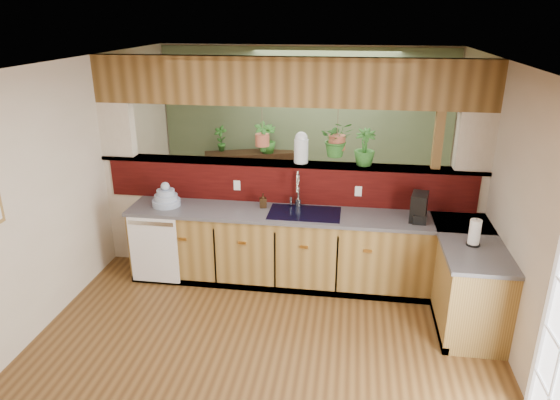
# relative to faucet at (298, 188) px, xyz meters

# --- Properties ---
(ground) EXTENTS (4.60, 7.00, 0.01)m
(ground) POSITION_rel_faucet_xyz_m (-0.15, -1.13, -1.15)
(ground) COLOR brown
(ground) RESTS_ON ground
(ceiling) EXTENTS (4.60, 7.00, 0.01)m
(ceiling) POSITION_rel_faucet_xyz_m (-0.15, -1.13, 1.45)
(ceiling) COLOR brown
(ceiling) RESTS_ON ground
(wall_back) EXTENTS (4.60, 0.02, 2.60)m
(wall_back) POSITION_rel_faucet_xyz_m (-0.15, 2.37, 0.15)
(wall_back) COLOR beige
(wall_back) RESTS_ON ground
(wall_left) EXTENTS (0.02, 7.00, 2.60)m
(wall_left) POSITION_rel_faucet_xyz_m (-2.45, -1.13, 0.15)
(wall_left) COLOR beige
(wall_left) RESTS_ON ground
(wall_right) EXTENTS (0.02, 7.00, 2.60)m
(wall_right) POSITION_rel_faucet_xyz_m (2.15, -1.13, 0.15)
(wall_right) COLOR beige
(wall_right) RESTS_ON ground
(pass_through_partition) EXTENTS (4.60, 0.21, 2.60)m
(pass_through_partition) POSITION_rel_faucet_xyz_m (-0.12, 0.22, 0.04)
(pass_through_partition) COLOR beige
(pass_through_partition) RESTS_ON ground
(pass_through_ledge) EXTENTS (4.60, 0.21, 0.04)m
(pass_through_ledge) POSITION_rel_faucet_xyz_m (-0.15, 0.22, 0.22)
(pass_through_ledge) COLOR brown
(pass_through_ledge) RESTS_ON ground
(header_beam) EXTENTS (4.60, 0.15, 0.55)m
(header_beam) POSITION_rel_faucet_xyz_m (-0.15, 0.22, 1.18)
(header_beam) COLOR brown
(header_beam) RESTS_ON ground
(sage_backwall) EXTENTS (4.55, 0.02, 2.55)m
(sage_backwall) POSITION_rel_faucet_xyz_m (-0.15, 2.35, 0.15)
(sage_backwall) COLOR #596B49
(sage_backwall) RESTS_ON ground
(countertop) EXTENTS (4.14, 1.52, 0.90)m
(countertop) POSITION_rel_faucet_xyz_m (0.69, -0.26, -0.70)
(countertop) COLOR brown
(countertop) RESTS_ON ground
(dishwasher) EXTENTS (0.58, 0.03, 0.82)m
(dishwasher) POSITION_rel_faucet_xyz_m (-1.63, -0.47, -0.69)
(dishwasher) COLOR white
(dishwasher) RESTS_ON ground
(navy_sink) EXTENTS (0.82, 0.50, 0.18)m
(navy_sink) POSITION_rel_faucet_xyz_m (0.10, -0.16, -0.33)
(navy_sink) COLOR black
(navy_sink) RESTS_ON countertop
(faucet) EXTENTS (0.20, 0.20, 0.46)m
(faucet) POSITION_rel_faucet_xyz_m (0.00, 0.00, 0.00)
(faucet) COLOR #B7B7B2
(faucet) RESTS_ON countertop
(dish_stack) EXTENTS (0.33, 0.33, 0.29)m
(dish_stack) POSITION_rel_faucet_xyz_m (-1.55, -0.15, -0.16)
(dish_stack) COLOR #97A9C3
(dish_stack) RESTS_ON countertop
(soap_dispenser) EXTENTS (0.10, 0.10, 0.17)m
(soap_dispenser) POSITION_rel_faucet_xyz_m (-0.40, -0.05, -0.16)
(soap_dispenser) COLOR #342312
(soap_dispenser) RESTS_ON countertop
(coffee_maker) EXTENTS (0.17, 0.28, 0.31)m
(coffee_maker) POSITION_rel_faucet_xyz_m (1.36, -0.19, -0.10)
(coffee_maker) COLOR black
(coffee_maker) RESTS_ON countertop
(paper_towel) EXTENTS (0.13, 0.13, 0.29)m
(paper_towel) POSITION_rel_faucet_xyz_m (1.83, -0.75, -0.12)
(paper_towel) COLOR black
(paper_towel) RESTS_ON countertop
(glass_jar) EXTENTS (0.17, 0.17, 0.37)m
(glass_jar) POSITION_rel_faucet_xyz_m (0.01, 0.22, 0.43)
(glass_jar) COLOR silver
(glass_jar) RESTS_ON pass_through_ledge
(ledge_plant_right) EXTENTS (0.25, 0.25, 0.43)m
(ledge_plant_right) POSITION_rel_faucet_xyz_m (0.75, 0.22, 0.46)
(ledge_plant_right) COLOR #276021
(ledge_plant_right) RESTS_ON pass_through_ledge
(hanging_plant_a) EXTENTS (0.20, 0.17, 0.47)m
(hanging_plant_a) POSITION_rel_faucet_xyz_m (-0.45, 0.22, 0.65)
(hanging_plant_a) COLOR brown
(hanging_plant_a) RESTS_ON header_beam
(hanging_plant_b) EXTENTS (0.40, 0.36, 0.54)m
(hanging_plant_b) POSITION_rel_faucet_xyz_m (0.42, 0.22, 0.72)
(hanging_plant_b) COLOR brown
(hanging_plant_b) RESTS_ON header_beam
(shelving_console) EXTENTS (1.45, 0.81, 0.94)m
(shelving_console) POSITION_rel_faucet_xyz_m (-1.01, 2.12, -0.65)
(shelving_console) COLOR black
(shelving_console) RESTS_ON ground
(shelf_plant_a) EXTENTS (0.24, 0.20, 0.41)m
(shelf_plant_a) POSITION_rel_faucet_xyz_m (-1.47, 2.12, 0.03)
(shelf_plant_a) COLOR #276021
(shelf_plant_a) RESTS_ON shelving_console
(shelf_plant_b) EXTENTS (0.25, 0.25, 0.44)m
(shelf_plant_b) POSITION_rel_faucet_xyz_m (-0.71, 2.12, 0.04)
(shelf_plant_b) COLOR #276021
(shelf_plant_b) RESTS_ON shelving_console
(floor_plant) EXTENTS (0.77, 0.69, 0.75)m
(floor_plant) POSITION_rel_faucet_xyz_m (0.60, 1.44, -0.77)
(floor_plant) COLOR #276021
(floor_plant) RESTS_ON ground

